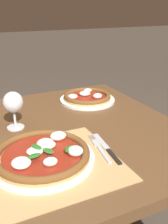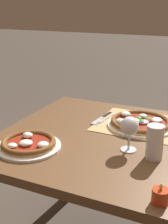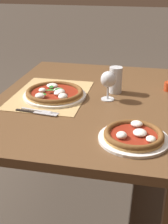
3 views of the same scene
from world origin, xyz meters
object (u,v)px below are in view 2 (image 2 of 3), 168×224
Objects in this scene: knife at (102,118)px; votive_candle at (160,197)px; wine_glass at (130,128)px; pizza_near at (140,123)px; pint_glass at (155,143)px; pizza_far at (29,144)px; fork at (105,119)px.

votive_candle reaches higher than knife.
wine_glass reaches higher than votive_candle.
votive_candle is (-0.20, 0.32, -0.08)m from wine_glass.
knife is (0.25, -0.31, -0.10)m from wine_glass.
pint_glass is (-0.14, 0.31, 0.05)m from pizza_near.
pizza_near is 1.19× the size of pizza_far.
wine_glass is at bearing 129.22° from knife.
wine_glass is at bearing -12.60° from pint_glass.
pizza_far is at bearing -14.25° from votive_candle.
wine_glass is (-0.03, 0.28, 0.08)m from pizza_near.
wine_glass is 0.77× the size of fork.
pizza_near is 1.69× the size of fork.
votive_candle reaches higher than pizza_far.
knife is (0.37, -0.33, -0.06)m from pint_glass.
pizza_near is at bearing 173.97° from knife.
pizza_near reaches higher than pizza_far.
wine_glass is at bearing 127.70° from fork.
fork is 0.02m from knife.
votive_candle is at bearing 125.92° from knife.
knife is (0.02, -0.01, 0.00)m from fork.
pizza_far reaches higher than knife.
pizza_far is (0.38, 0.45, -0.00)m from pizza_near.
knife reaches higher than fork.
wine_glass reaches higher than knife.
pizza_far is at bearing 22.02° from wine_glass.
pizza_far is 0.45m from wine_glass.
wine_glass is 2.15× the size of votive_candle.
pizza_near is 1.57× the size of knife.
wine_glass is (-0.41, -0.17, 0.09)m from pizza_far.
wine_glass is 0.12m from pint_glass.
pizza_far is 1.97× the size of pint_glass.
knife is (-0.16, -0.47, -0.01)m from pizza_far.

